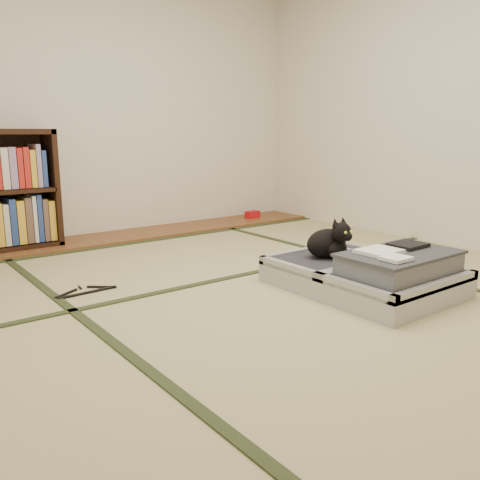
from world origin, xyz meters
TOP-DOWN VIEW (x-y plane):
  - floor at (0.00, 0.00)m, footprint 4.50×4.50m
  - wood_strip at (0.00, 2.00)m, footprint 4.00×0.50m
  - red_item at (1.50, 2.03)m, footprint 0.16×0.11m
  - room_shell at (0.00, 0.00)m, footprint 4.50×4.50m
  - tatami_borders at (0.00, 0.49)m, footprint 4.00×4.50m
  - suitcase at (0.49, -0.30)m, footprint 0.75×1.00m
  - cat at (0.47, -0.01)m, footprint 0.33×0.33m
  - cable_coil at (0.65, 0.02)m, footprint 0.10×0.10m
  - hanger at (-0.83, 0.67)m, footprint 0.36×0.17m

SIDE VIEW (x-z plane):
  - floor at x=0.00m, z-range 0.00..0.00m
  - tatami_borders at x=0.00m, z-range 0.00..0.01m
  - hanger at x=-0.83m, z-range 0.00..0.01m
  - wood_strip at x=0.00m, z-range 0.00..0.02m
  - red_item at x=1.50m, z-range 0.02..0.09m
  - suitcase at x=0.49m, z-range -0.04..0.25m
  - cable_coil at x=0.65m, z-range 0.14..0.17m
  - cat at x=0.47m, z-range 0.11..0.38m
  - room_shell at x=0.00m, z-range -0.79..3.71m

